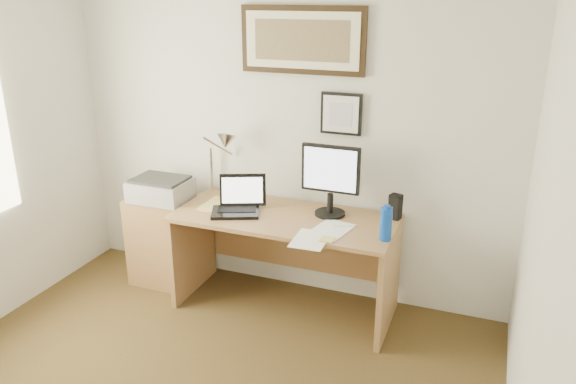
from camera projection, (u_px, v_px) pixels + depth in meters
The scene contains 18 objects.
wall_back at pixel (284, 135), 4.24m from camera, with size 3.50×0.02×2.50m, color silver.
wall_right at pixel (550, 315), 1.90m from camera, with size 0.02×4.00×2.50m, color silver.
side_cabinet at pixel (165, 239), 4.57m from camera, with size 0.50×0.40×0.73m, color olive.
water_bottle at pixel (386, 224), 3.62m from camera, with size 0.08×0.08×0.22m, color #0D42B4.
bottle_cap at pixel (387, 207), 3.58m from camera, with size 0.04×0.04×0.02m, color #0D42B4.
speaker at pixel (395, 207), 3.96m from camera, with size 0.08×0.07×0.18m, color black.
paper_sheet_a at pixel (310, 239), 3.65m from camera, with size 0.22×0.31×0.00m, color white.
paper_sheet_b at pixel (331, 229), 3.80m from camera, with size 0.23×0.32×0.00m, color white.
sticky_pad at pixel (327, 239), 3.64m from camera, with size 0.09×0.09×0.01m, color #E1D76A.
marker_pen at pixel (343, 226), 3.85m from camera, with size 0.02×0.02×0.14m, color white.
book at pixel (206, 203), 4.25m from camera, with size 0.21×0.29×0.02m, color #D7C465.
desk at pixel (289, 241), 4.19m from camera, with size 1.60×0.70×0.75m.
laptop at pixel (238, 204), 4.10m from camera, with size 0.41×0.41×0.26m.
lcd_monitor at pixel (330, 177), 3.95m from camera, with size 0.42×0.22×0.52m.
printer at pixel (161, 189), 4.37m from camera, with size 0.44×0.34×0.18m.
desk_lamp at pixel (224, 144), 4.24m from camera, with size 0.29×0.27×0.53m.
picture_large at pixel (302, 40), 3.93m from camera, with size 0.92×0.04×0.47m.
picture_small at pixel (341, 114), 4.00m from camera, with size 0.30×0.03×0.30m.
Camera 1 is at (1.51, -1.85, 2.29)m, focal length 35.00 mm.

